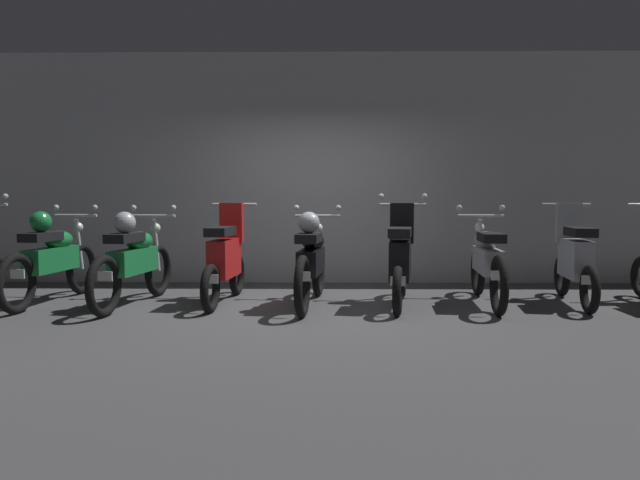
# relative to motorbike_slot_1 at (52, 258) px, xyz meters

# --- Properties ---
(ground_plane) EXTENTS (80.00, 80.00, 0.00)m
(ground_plane) POSITION_rel_motorbike_slot_1_xyz_m (3.05, -0.48, -0.53)
(ground_plane) COLOR #424244
(back_wall) EXTENTS (16.15, 0.30, 3.31)m
(back_wall) POSITION_rel_motorbike_slot_1_xyz_m (3.05, 1.79, 1.12)
(back_wall) COLOR #ADADB2
(back_wall) RESTS_ON ground
(motorbike_slot_1) EXTENTS (0.59, 1.95, 1.15)m
(motorbike_slot_1) POSITION_rel_motorbike_slot_1_xyz_m (0.00, 0.00, 0.00)
(motorbike_slot_1) COLOR black
(motorbike_slot_1) RESTS_ON ground
(motorbike_slot_2) EXTENTS (0.58, 1.94, 1.15)m
(motorbike_slot_2) POSITION_rel_motorbike_slot_1_xyz_m (1.02, -0.15, 0.00)
(motorbike_slot_2) COLOR black
(motorbike_slot_2) RESTS_ON ground
(motorbike_slot_3) EXTENTS (0.56, 1.68, 1.18)m
(motorbike_slot_3) POSITION_rel_motorbike_slot_1_xyz_m (2.04, 0.03, -0.00)
(motorbike_slot_3) COLOR black
(motorbike_slot_3) RESTS_ON ground
(motorbike_slot_4) EXTENTS (0.59, 1.95, 1.15)m
(motorbike_slot_4) POSITION_rel_motorbike_slot_1_xyz_m (3.06, -0.15, 0.00)
(motorbike_slot_4) COLOR black
(motorbike_slot_4) RESTS_ON ground
(motorbike_slot_5) EXTENTS (0.58, 1.67, 1.29)m
(motorbike_slot_5) POSITION_rel_motorbike_slot_1_xyz_m (4.08, -0.11, -0.00)
(motorbike_slot_5) COLOR black
(motorbike_slot_5) RESTS_ON ground
(motorbike_slot_6) EXTENTS (0.59, 1.95, 1.15)m
(motorbike_slot_6) POSITION_rel_motorbike_slot_1_xyz_m (5.09, -0.03, -0.04)
(motorbike_slot_6) COLOR black
(motorbike_slot_6) RESTS_ON ground
(motorbike_slot_7) EXTENTS (0.56, 1.67, 1.18)m
(motorbike_slot_7) POSITION_rel_motorbike_slot_1_xyz_m (6.11, 0.01, -0.00)
(motorbike_slot_7) COLOR black
(motorbike_slot_7) RESTS_ON ground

